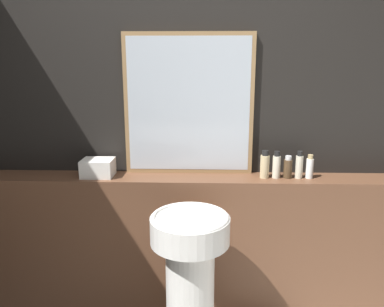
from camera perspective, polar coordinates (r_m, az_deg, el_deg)
name	(u,v)px	position (r m, az deg, el deg)	size (l,w,h in m)	color
wall_back	(202,119)	(2.36, 1.50, 5.30)	(8.00, 0.06, 2.50)	black
vanity_counter	(201,245)	(2.47, 1.36, -13.80)	(2.99, 0.23, 0.91)	brown
pedestal_sink	(190,276)	(2.06, -0.30, -18.16)	(0.41, 0.41, 0.85)	white
mirror	(189,105)	(2.30, -0.50, 7.41)	(0.79, 0.03, 0.86)	#937047
towel_stack	(98,168)	(2.37, -14.14, -2.12)	(0.19, 0.16, 0.11)	silver
shampoo_bottle	(265,165)	(2.30, 11.02, -1.77)	(0.05, 0.05, 0.17)	#C6B284
conditioner_bottle	(276,166)	(2.31, 12.75, -1.82)	(0.05, 0.05, 0.17)	beige
lotion_bottle	(288,168)	(2.33, 14.40, -2.12)	(0.05, 0.05, 0.14)	#4C3823
body_wash_bottle	(299,166)	(2.34, 16.02, -1.79)	(0.04, 0.04, 0.17)	beige
hand_soap_bottle	(310,167)	(2.36, 17.49, -2.03)	(0.04, 0.04, 0.15)	white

